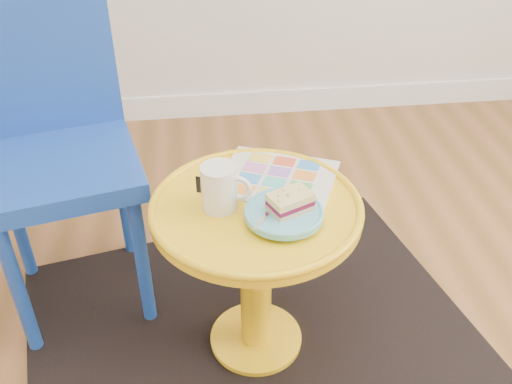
{
  "coord_description": "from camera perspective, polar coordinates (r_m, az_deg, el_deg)",
  "views": [
    {
      "loc": [
        -0.33,
        -0.63,
        1.35
      ],
      "look_at": [
        -0.19,
        0.51,
        0.55
      ],
      "focal_mm": 40.0,
      "sensor_mm": 36.0,
      "label": 1
    }
  ],
  "objects": [
    {
      "name": "newspaper",
      "position": [
        1.52,
        2.11,
        1.43
      ],
      "size": [
        0.37,
        0.35,
        0.01
      ],
      "primitive_type": "cube",
      "rotation": [
        0.0,
        0.0,
        -0.41
      ],
      "color": "silver",
      "rests_on": "side_table"
    },
    {
      "name": "room_walls",
      "position": [
        2.17,
        -23.24,
        -4.66
      ],
      "size": [
        4.0,
        4.0,
        4.0
      ],
      "color": "silver",
      "rests_on": "ground"
    },
    {
      "name": "side_table",
      "position": [
        1.51,
        -0.0,
        -5.68
      ],
      "size": [
        0.53,
        0.53,
        0.51
      ],
      "color": "yellow",
      "rests_on": "ground"
    },
    {
      "name": "cake_slice",
      "position": [
        1.35,
        3.44,
        -0.98
      ],
      "size": [
        0.12,
        0.1,
        0.04
      ],
      "rotation": [
        0.0,
        0.0,
        0.43
      ],
      "color": "#D3BC8C",
      "rests_on": "plate"
    },
    {
      "name": "mug",
      "position": [
        1.38,
        -3.59,
        0.57
      ],
      "size": [
        0.12,
        0.09,
        0.12
      ],
      "rotation": [
        0.0,
        0.0,
        -0.35
      ],
      "color": "white",
      "rests_on": "side_table"
    },
    {
      "name": "fork",
      "position": [
        1.35,
        1.4,
        -1.89
      ],
      "size": [
        0.09,
        0.13,
        0.0
      ],
      "rotation": [
        0.0,
        0.0,
        -0.58
      ],
      "color": "silver",
      "rests_on": "plate"
    },
    {
      "name": "chair",
      "position": [
        1.72,
        -19.64,
        5.36
      ],
      "size": [
        0.51,
        0.51,
        0.96
      ],
      "rotation": [
        0.0,
        0.0,
        0.23
      ],
      "color": "#1A43A9",
      "rests_on": "ground"
    },
    {
      "name": "plate",
      "position": [
        1.36,
        2.81,
        -2.18
      ],
      "size": [
        0.19,
        0.19,
        0.02
      ],
      "color": "#62BDCF",
      "rests_on": "newspaper"
    },
    {
      "name": "rug",
      "position": [
        1.76,
        -0.0,
        -14.57
      ],
      "size": [
        1.5,
        1.35,
        0.01
      ],
      "primitive_type": "cube",
      "rotation": [
        0.0,
        0.0,
        0.21
      ],
      "color": "black",
      "rests_on": "ground"
    }
  ]
}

